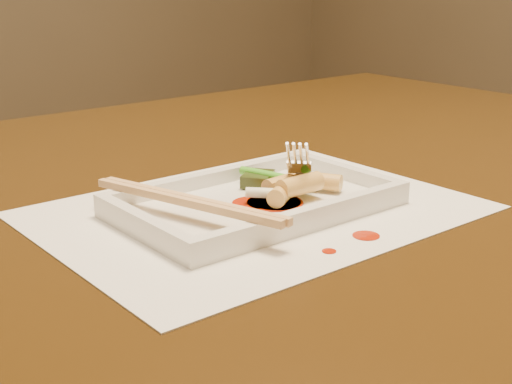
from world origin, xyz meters
TOP-DOWN VIEW (x-y plane):
  - table at (0.00, 0.00)m, footprint 1.40×0.90m
  - placemat at (-0.08, -0.13)m, footprint 0.40×0.30m
  - sauce_splatter_a at (-0.05, -0.24)m, footprint 0.02×0.02m
  - sauce_splatter_b at (-0.10, -0.25)m, footprint 0.01×0.01m
  - plate_base at (-0.08, -0.13)m, footprint 0.26×0.16m
  - plate_rim_far at (-0.08, -0.05)m, footprint 0.26×0.01m
  - plate_rim_near at (-0.08, -0.20)m, footprint 0.26×0.01m
  - plate_rim_left at (-0.21, -0.13)m, footprint 0.01×0.14m
  - plate_rim_right at (0.04, -0.13)m, footprint 0.01×0.14m
  - veg_piece at (-0.05, -0.09)m, footprint 0.05×0.05m
  - scallion_white at (-0.08, -0.14)m, footprint 0.04×0.04m
  - scallion_green at (-0.04, -0.11)m, footprint 0.03×0.08m
  - chopstick_a at (-0.17, -0.13)m, footprint 0.07×0.20m
  - chopstick_b at (-0.16, -0.13)m, footprint 0.07×0.20m
  - fork at (-0.01, -0.11)m, footprint 0.09×0.10m
  - sauce_blob_0 at (-0.07, -0.14)m, footprint 0.05×0.05m
  - sauce_blob_1 at (-0.07, -0.14)m, footprint 0.05×0.05m
  - sauce_blob_2 at (-0.09, -0.13)m, footprint 0.04×0.04m
  - rice_cake_0 at (-0.05, -0.13)m, footprint 0.05×0.03m
  - rice_cake_1 at (-0.05, -0.12)m, footprint 0.04×0.02m
  - rice_cake_2 at (-0.05, -0.15)m, footprint 0.05×0.02m
  - rice_cake_3 at (-0.06, -0.14)m, footprint 0.05×0.04m
  - rice_cake_4 at (-0.01, -0.14)m, footprint 0.04×0.05m

SIDE VIEW (x-z plane):
  - table at x=0.00m, z-range 0.27..1.02m
  - placemat at x=-0.08m, z-range 0.75..0.75m
  - sauce_splatter_a at x=-0.05m, z-range 0.75..0.75m
  - sauce_splatter_b at x=-0.10m, z-range 0.75..0.75m
  - plate_base at x=-0.08m, z-range 0.75..0.76m
  - sauce_blob_0 at x=-0.07m, z-range 0.76..0.76m
  - sauce_blob_1 at x=-0.07m, z-range 0.76..0.76m
  - sauce_blob_2 at x=-0.09m, z-range 0.76..0.76m
  - plate_rim_far at x=-0.08m, z-range 0.76..0.77m
  - plate_rim_near at x=-0.08m, z-range 0.76..0.77m
  - plate_rim_left at x=-0.21m, z-range 0.76..0.77m
  - plate_rim_right at x=0.04m, z-range 0.76..0.77m
  - veg_piece at x=-0.05m, z-range 0.76..0.77m
  - rice_cake_0 at x=-0.05m, z-range 0.76..0.78m
  - rice_cake_1 at x=-0.05m, z-range 0.76..0.78m
  - rice_cake_3 at x=-0.06m, z-range 0.76..0.78m
  - rice_cake_4 at x=-0.01m, z-range 0.76..0.78m
  - scallion_white at x=-0.08m, z-range 0.77..0.78m
  - scallion_green at x=-0.04m, z-range 0.77..0.78m
  - rice_cake_2 at x=-0.05m, z-range 0.77..0.79m
  - chopstick_a at x=-0.17m, z-range 0.77..0.78m
  - chopstick_b at x=-0.16m, z-range 0.77..0.78m
  - fork at x=-0.01m, z-range 0.76..0.90m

